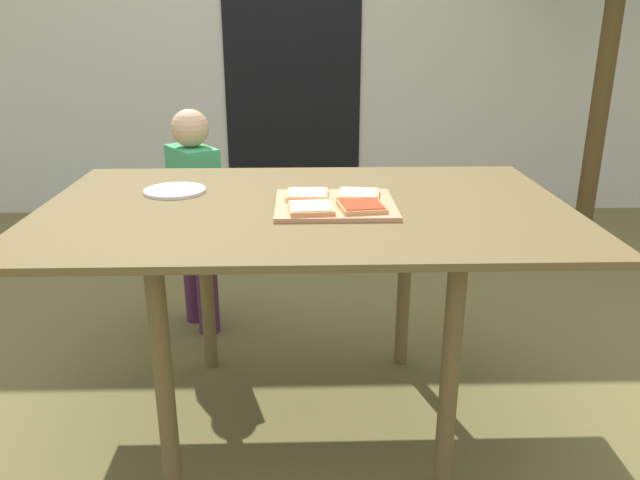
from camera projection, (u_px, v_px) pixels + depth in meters
ground_plane at (307, 420)px, 2.08m from camera, size 16.00×16.00×0.00m
house_wall_back at (302, 4)px, 4.06m from camera, size 8.00×0.20×2.76m
house_door at (293, 65)px, 4.09m from camera, size 0.90×0.02×2.00m
dining_table at (306, 230)px, 1.86m from camera, size 1.55×0.99×0.76m
cutting_board at (335, 205)px, 1.80m from camera, size 0.35×0.31×0.01m
pizza_slice_near_right at (362, 206)px, 1.74m from camera, size 0.14×0.14×0.02m
pizza_slice_far_left at (307, 194)px, 1.86m from camera, size 0.13×0.13×0.02m
pizza_slice_near_left at (311, 208)px, 1.72m from camera, size 0.13×0.14×0.02m
pizza_slice_far_right at (358, 194)px, 1.86m from camera, size 0.14×0.14×0.02m
plate_white_left at (175, 191)px, 1.96m from camera, size 0.19×0.19×0.01m
child_left at (196, 210)px, 2.57m from camera, size 0.25×0.28×0.94m
garden_hose_coil at (73, 220)px, 4.13m from camera, size 0.39×0.39×0.04m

